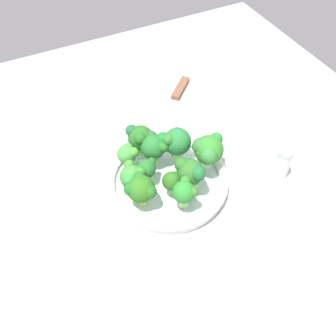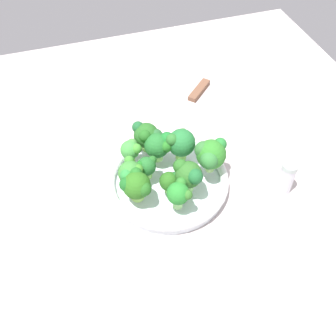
# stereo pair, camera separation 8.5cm
# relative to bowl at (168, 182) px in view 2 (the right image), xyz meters

# --- Properties ---
(ground_plane) EXTENTS (1.30, 1.30, 0.03)m
(ground_plane) POSITION_rel_bowl_xyz_m (0.02, -0.00, -0.03)
(ground_plane) COLOR #B4A8A6
(bowl) EXTENTS (0.27, 0.27, 0.03)m
(bowl) POSITION_rel_bowl_xyz_m (0.00, 0.00, 0.00)
(bowl) COLOR white
(bowl) RESTS_ON ground_plane
(broccoli_floret_0) EXTENTS (0.07, 0.06, 0.07)m
(broccoli_floret_0) POSITION_rel_bowl_xyz_m (0.00, -0.06, 0.06)
(broccoli_floret_0) COLOR #88C65F
(broccoli_floret_0) RESTS_ON bowl
(broccoli_floret_1) EXTENTS (0.05, 0.05, 0.06)m
(broccoli_floret_1) POSITION_rel_bowl_xyz_m (0.00, 0.08, 0.06)
(broccoli_floret_1) COLOR #92D075
(broccoli_floret_1) RESTS_ON bowl
(broccoli_floret_2) EXTENTS (0.06, 0.07, 0.07)m
(broccoli_floret_2) POSITION_rel_bowl_xyz_m (-0.03, 0.04, 0.06)
(broccoli_floret_2) COLOR #83CD68
(broccoli_floret_2) RESTS_ON bowl
(broccoli_floret_3) EXTENTS (0.07, 0.06, 0.08)m
(broccoli_floret_3) POSITION_rel_bowl_xyz_m (-0.04, -0.05, 0.06)
(broccoli_floret_3) COLOR #82C14E
(broccoli_floret_3) RESTS_ON bowl
(broccoli_floret_4) EXTENTS (0.05, 0.06, 0.07)m
(broccoli_floret_4) POSITION_rel_bowl_xyz_m (0.08, -0.00, 0.06)
(broccoli_floret_4) COLOR #A2CF71
(broccoli_floret_4) RESTS_ON bowl
(broccoli_floret_5) EXTENTS (0.07, 0.07, 0.08)m
(broccoli_floret_5) POSITION_rel_bowl_xyz_m (-0.09, 0.01, 0.07)
(broccoli_floret_5) COLOR #A1CF73
(broccoli_floret_5) RESTS_ON bowl
(broccoli_floret_6) EXTENTS (0.05, 0.04, 0.05)m
(broccoli_floret_6) POSITION_rel_bowl_xyz_m (0.04, -0.02, 0.05)
(broccoli_floret_6) COLOR #7CC14F
(broccoli_floret_6) RESTS_ON bowl
(broccoli_floret_7) EXTENTS (0.06, 0.06, 0.07)m
(broccoli_floret_7) POSITION_rel_bowl_xyz_m (0.08, 0.03, 0.06)
(broccoli_floret_7) COLOR #87BD4F
(broccoli_floret_7) RESTS_ON bowl
(broccoli_floret_8) EXTENTS (0.05, 0.04, 0.05)m
(broccoli_floret_8) POSITION_rel_bowl_xyz_m (0.06, -0.07, 0.05)
(broccoli_floret_8) COLOR #96C157
(broccoli_floret_8) RESTS_ON bowl
(broccoli_floret_9) EXTENTS (0.06, 0.06, 0.07)m
(broccoli_floret_9) POSITION_rel_bowl_xyz_m (0.02, -0.10, 0.06)
(broccoli_floret_9) COLOR #96D761
(broccoli_floret_9) RESTS_ON bowl
(broccoli_floret_10) EXTENTS (0.05, 0.04, 0.05)m
(broccoli_floret_10) POSITION_rel_bowl_xyz_m (0.01, 0.04, 0.05)
(broccoli_floret_10) COLOR #91D15C
(broccoli_floret_10) RESTS_ON bowl
(knife) EXTENTS (0.21, 0.20, 0.01)m
(knife) POSITION_rel_bowl_xyz_m (-0.15, -0.26, -0.01)
(knife) COLOR silver
(knife) RESTS_ON ground_plane
(pepper_shaker) EXTENTS (0.03, 0.03, 0.08)m
(pepper_shaker) POSITION_rel_bowl_xyz_m (-0.24, 0.08, 0.03)
(pepper_shaker) COLOR silver
(pepper_shaker) RESTS_ON ground_plane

